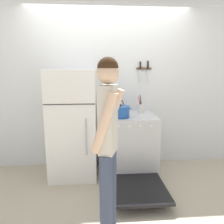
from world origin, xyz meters
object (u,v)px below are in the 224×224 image
at_px(tea_kettle, 119,109).
at_px(utensil_jar, 141,108).
at_px(person, 108,138).
at_px(dutch_oven_pot, 121,112).
at_px(refrigerator, 73,124).
at_px(stove_range, 130,145).

bearing_deg(tea_kettle, utensil_jar, 1.37).
height_order(tea_kettle, person, person).
relative_size(dutch_oven_pot, utensil_jar, 1.08).
bearing_deg(refrigerator, dutch_oven_pot, -11.42).
bearing_deg(utensil_jar, refrigerator, -171.89).
relative_size(refrigerator, utensil_jar, 5.62).
bearing_deg(stove_range, tea_kettle, 130.85).
bearing_deg(tea_kettle, stove_range, -49.15).
bearing_deg(tea_kettle, refrigerator, -168.71).
relative_size(refrigerator, person, 0.93).
bearing_deg(person, dutch_oven_pot, 5.81).
bearing_deg(person, stove_range, -0.53).
height_order(dutch_oven_pot, tea_kettle, tea_kettle).
distance_m(refrigerator, tea_kettle, 0.73).
bearing_deg(utensil_jar, tea_kettle, -178.63).
height_order(refrigerator, person, person).
xyz_separation_m(dutch_oven_pot, person, (-0.24, -1.10, -0.02)).
relative_size(stove_range, dutch_oven_pot, 4.69).
relative_size(refrigerator, tea_kettle, 6.78).
bearing_deg(utensil_jar, person, -113.13).
distance_m(refrigerator, stove_range, 0.92).
bearing_deg(tea_kettle, person, -100.51).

